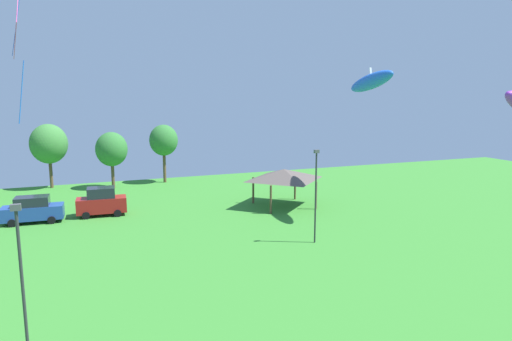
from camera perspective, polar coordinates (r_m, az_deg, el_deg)
kite_flying_2 at (r=28.26m, az=-27.78°, el=15.27°), size 0.60×3.36×6.78m
kite_flying_3 at (r=39.63m, az=14.18°, el=10.72°), size 1.33×5.89×2.40m
parked_car_second_from_left at (r=42.35m, az=-26.13°, el=-4.42°), size 4.83×2.16×2.23m
parked_car_third_from_left at (r=42.49m, az=-18.75°, el=-3.74°), size 4.29×2.17×2.53m
park_pavilion at (r=43.36m, az=3.51°, el=-0.50°), size 5.91×5.68×3.60m
light_post_0 at (r=32.68m, az=7.48°, el=-2.59°), size 0.36×0.20×6.76m
light_post_2 at (r=19.59m, az=-27.21°, el=-12.07°), size 0.36×0.20×6.62m
treeline_tree_2 at (r=56.73m, az=-24.48°, el=3.03°), size 4.08×4.08×7.32m
treeline_tree_3 at (r=54.13m, az=-17.61°, el=2.53°), size 3.53×3.53×6.42m
treeline_tree_4 at (r=56.11m, az=-11.47°, el=3.70°), size 3.40×3.40×7.03m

